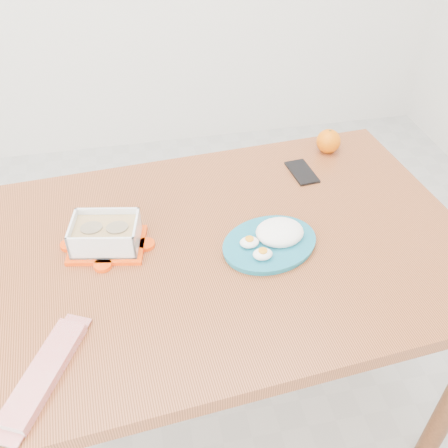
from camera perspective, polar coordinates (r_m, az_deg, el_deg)
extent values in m
plane|color=#B7B7B2|center=(1.86, -4.44, -18.99)|extent=(3.50, 3.50, 0.00)
cube|color=#A2532E|center=(1.27, 0.00, -2.75)|extent=(1.31, 0.93, 0.04)
cylinder|color=brown|center=(1.79, -21.19, -7.34)|extent=(0.06, 0.06, 0.71)
cylinder|color=brown|center=(1.95, 13.14, -0.74)|extent=(0.06, 0.06, 0.71)
cube|color=#FF4307|center=(1.28, -13.15, -2.33)|extent=(0.21, 0.17, 0.01)
cube|color=white|center=(1.25, -13.41, -1.01)|extent=(0.18, 0.14, 0.07)
cube|color=#A58552|center=(1.26, -13.37, -1.23)|extent=(0.17, 0.13, 0.04)
cylinder|color=#89765A|center=(1.25, -14.87, -0.69)|extent=(0.06, 0.06, 0.02)
cylinder|color=#89765A|center=(1.24, -12.06, -0.67)|extent=(0.06, 0.06, 0.02)
sphere|color=orange|center=(1.62, 11.85, 9.25)|extent=(0.08, 0.08, 0.08)
cylinder|color=#176C83|center=(1.25, 5.21, -2.32)|extent=(0.31, 0.31, 0.01)
ellipsoid|color=white|center=(1.24, 6.42, -0.55)|extent=(0.15, 0.14, 0.05)
ellipsoid|color=white|center=(1.22, 2.91, -2.11)|extent=(0.06, 0.05, 0.02)
ellipsoid|color=white|center=(1.19, 4.44, -3.45)|extent=(0.06, 0.05, 0.02)
cube|color=red|center=(1.06, -19.83, -15.67)|extent=(0.16, 0.24, 0.02)
cube|color=black|center=(1.52, 8.90, 5.88)|extent=(0.07, 0.13, 0.01)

